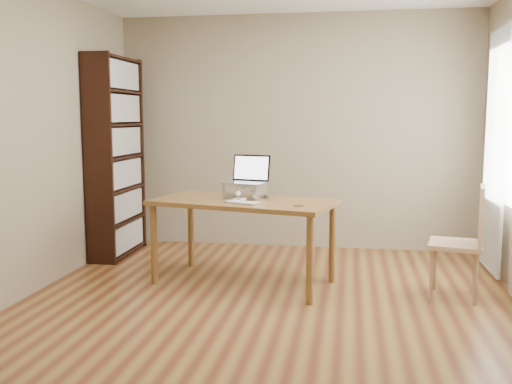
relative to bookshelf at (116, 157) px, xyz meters
name	(u,v)px	position (x,y,z in m)	size (l,w,h in m)	color
room	(271,140)	(1.86, -1.54, 0.25)	(4.04, 4.54, 2.64)	#5D2C18
bookshelf	(116,157)	(0.00, 0.00, 0.00)	(0.30, 0.90, 2.10)	black
curtains	(512,154)	(3.75, -0.75, 0.12)	(0.03, 1.90, 2.25)	silver
desk	(243,210)	(1.53, -0.85, -0.39)	(1.70, 1.12, 0.75)	brown
laptop_stand	(245,189)	(1.53, -0.77, -0.22)	(0.32, 0.25, 0.13)	silver
laptop	(246,176)	(1.53, -0.70, -0.11)	(0.40, 0.37, 0.25)	silver
keyboard	(243,203)	(1.56, -1.07, -0.29)	(0.32, 0.22, 0.02)	silver
coaster	(298,206)	(2.04, -1.11, -0.30)	(0.09, 0.09, 0.01)	brown
cat	(250,191)	(1.57, -0.73, -0.24)	(0.24, 0.48, 0.15)	#403B32
chair	(465,238)	(3.38, -0.96, -0.55)	(0.48, 0.48, 0.93)	tan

